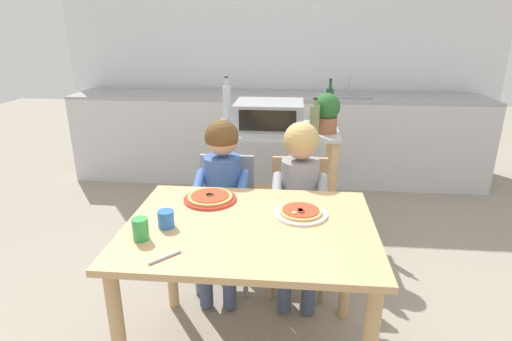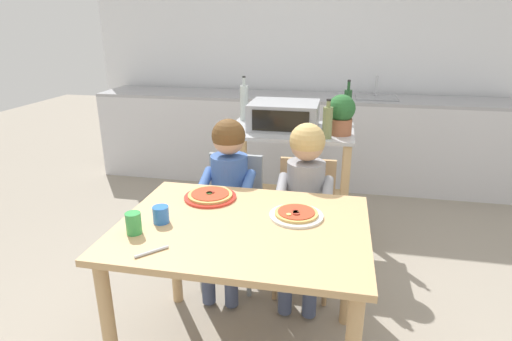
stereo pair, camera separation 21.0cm
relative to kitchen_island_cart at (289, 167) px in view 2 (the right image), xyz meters
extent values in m
plane|color=gray|center=(-0.05, -0.14, -0.58)|extent=(11.82, 11.82, 0.00)
cube|color=silver|center=(-0.05, 1.70, 0.77)|extent=(4.70, 0.12, 2.70)
cube|color=silver|center=(-0.05, 1.29, -0.14)|extent=(4.23, 0.60, 0.87)
cube|color=#9E9EA3|center=(-0.05, 1.29, 0.31)|extent=(4.23, 0.60, 0.03)
cube|color=gray|center=(0.69, 1.29, 0.32)|extent=(0.40, 0.33, 0.02)
cylinder|color=#B7BABF|center=(0.69, 1.41, 0.42)|extent=(0.02, 0.02, 0.20)
cube|color=#B7BABF|center=(0.00, 0.00, 0.28)|extent=(0.91, 0.60, 0.02)
cube|color=tan|center=(0.00, 0.00, -0.27)|extent=(0.84, 0.55, 0.02)
cube|color=tan|center=(-0.42, -0.26, -0.15)|extent=(0.05, 0.05, 0.85)
cube|color=tan|center=(0.42, -0.26, -0.15)|extent=(0.05, 0.05, 0.85)
cube|color=tan|center=(-0.42, 0.26, -0.15)|extent=(0.05, 0.05, 0.85)
cube|color=tan|center=(0.42, 0.26, -0.15)|extent=(0.05, 0.05, 0.85)
cube|color=#999BA0|center=(-0.05, 0.02, 0.39)|extent=(0.49, 0.40, 0.19)
cube|color=black|center=(-0.05, -0.18, 0.39)|extent=(0.39, 0.01, 0.14)
cylinder|color=black|center=(0.12, -0.18, 0.33)|extent=(0.02, 0.01, 0.02)
cylinder|color=olive|center=(0.27, -0.21, 0.40)|extent=(0.07, 0.07, 0.21)
cylinder|color=olive|center=(0.27, -0.21, 0.52)|extent=(0.03, 0.03, 0.04)
cylinder|color=black|center=(0.27, -0.21, 0.55)|extent=(0.03, 0.03, 0.01)
cylinder|color=#ADB7B2|center=(-0.39, 0.21, 0.43)|extent=(0.07, 0.07, 0.27)
cylinder|color=#ADB7B2|center=(-0.39, 0.21, 0.60)|extent=(0.02, 0.02, 0.06)
cylinder|color=black|center=(-0.39, 0.21, 0.63)|extent=(0.03, 0.03, 0.01)
cylinder|color=#1E4723|center=(0.40, 0.24, 0.42)|extent=(0.06, 0.06, 0.26)
cylinder|color=#1E4723|center=(0.40, 0.24, 0.58)|extent=(0.02, 0.02, 0.06)
cylinder|color=black|center=(0.40, 0.24, 0.62)|extent=(0.02, 0.02, 0.01)
cylinder|color=#9E5B3D|center=(0.36, -0.09, 0.35)|extent=(0.16, 0.16, 0.11)
sphere|color=#28602D|center=(0.36, -0.09, 0.47)|extent=(0.19, 0.19, 0.19)
cube|color=tan|center=(-0.05, -1.32, 0.16)|extent=(1.12, 0.85, 0.03)
cylinder|color=tan|center=(-0.55, -1.68, -0.22)|extent=(0.06, 0.06, 0.72)
cylinder|color=tan|center=(-0.55, -0.96, -0.22)|extent=(0.06, 0.06, 0.72)
cylinder|color=tan|center=(0.45, -0.96, -0.22)|extent=(0.06, 0.06, 0.72)
cube|color=gray|center=(-0.28, -0.69, -0.14)|extent=(0.36, 0.36, 0.04)
cube|color=gray|center=(-0.28, -0.53, 0.05)|extent=(0.34, 0.03, 0.38)
cylinder|color=gray|center=(-0.13, -0.84, -0.36)|extent=(0.03, 0.03, 0.42)
cylinder|color=gray|center=(-0.43, -0.84, -0.36)|extent=(0.03, 0.03, 0.42)
cylinder|color=gray|center=(-0.13, -0.54, -0.36)|extent=(0.03, 0.03, 0.42)
cylinder|color=gray|center=(-0.43, -0.54, -0.36)|extent=(0.03, 0.03, 0.42)
cube|color=tan|center=(0.18, -0.69, -0.14)|extent=(0.36, 0.36, 0.04)
cube|color=tan|center=(0.18, -0.53, 0.05)|extent=(0.34, 0.03, 0.38)
cylinder|color=tan|center=(0.33, -0.84, -0.36)|extent=(0.03, 0.03, 0.42)
cylinder|color=tan|center=(0.03, -0.84, -0.36)|extent=(0.03, 0.03, 0.42)
cylinder|color=tan|center=(0.33, -0.54, -0.36)|extent=(0.03, 0.03, 0.42)
cylinder|color=tan|center=(0.03, -0.54, -0.36)|extent=(0.03, 0.03, 0.42)
cube|color=#424C6B|center=(-0.21, -0.83, -0.10)|extent=(0.10, 0.30, 0.10)
cylinder|color=#424C6B|center=(-0.21, -0.96, -0.34)|extent=(0.08, 0.08, 0.44)
cube|color=#424C6B|center=(-0.35, -0.83, -0.10)|extent=(0.10, 0.30, 0.10)
cylinder|color=#424C6B|center=(-0.35, -0.96, -0.34)|extent=(0.08, 0.08, 0.44)
cylinder|color=#3D60A8|center=(-0.15, -0.79, 0.13)|extent=(0.06, 0.26, 0.15)
cylinder|color=#3D60A8|center=(-0.41, -0.79, 0.13)|extent=(0.06, 0.26, 0.15)
cylinder|color=#3D60A8|center=(-0.28, -0.69, 0.09)|extent=(0.22, 0.22, 0.38)
sphere|color=tan|center=(-0.28, -0.69, 0.39)|extent=(0.19, 0.19, 0.19)
sphere|color=brown|center=(-0.28, -0.69, 0.41)|extent=(0.20, 0.20, 0.20)
cube|color=#424C6B|center=(0.25, -0.83, -0.10)|extent=(0.10, 0.30, 0.10)
cylinder|color=#424C6B|center=(0.25, -0.96, -0.34)|extent=(0.08, 0.08, 0.44)
cube|color=#424C6B|center=(0.11, -0.83, -0.10)|extent=(0.10, 0.30, 0.10)
cylinder|color=#424C6B|center=(0.11, -0.96, -0.34)|extent=(0.08, 0.08, 0.44)
cylinder|color=gray|center=(0.31, -0.79, 0.13)|extent=(0.06, 0.26, 0.15)
cylinder|color=gray|center=(0.05, -0.79, 0.13)|extent=(0.06, 0.26, 0.15)
cylinder|color=gray|center=(0.18, -0.69, 0.09)|extent=(0.22, 0.22, 0.37)
sphere|color=tan|center=(0.18, -0.69, 0.38)|extent=(0.19, 0.19, 0.19)
sphere|color=tan|center=(0.18, -0.69, 0.40)|extent=(0.20, 0.20, 0.20)
cylinder|color=red|center=(-0.28, -1.07, 0.18)|extent=(0.27, 0.27, 0.01)
cylinder|color=tan|center=(-0.28, -1.07, 0.19)|extent=(0.23, 0.23, 0.01)
cylinder|color=#B23D23|center=(-0.28, -1.07, 0.20)|extent=(0.19, 0.19, 0.00)
cylinder|color=maroon|center=(-0.28, -1.06, 0.20)|extent=(0.03, 0.03, 0.01)
cylinder|color=#386628|center=(-0.29, -1.07, 0.20)|extent=(0.02, 0.02, 0.01)
cylinder|color=#386628|center=(-0.28, -1.07, 0.20)|extent=(0.03, 0.03, 0.01)
cylinder|color=white|center=(0.18, -1.20, 0.18)|extent=(0.25, 0.25, 0.01)
cylinder|color=tan|center=(0.18, -1.20, 0.19)|extent=(0.20, 0.20, 0.01)
cylinder|color=#B23D23|center=(0.18, -1.20, 0.20)|extent=(0.17, 0.17, 0.00)
cylinder|color=#DBC666|center=(0.17, -1.22, 0.20)|extent=(0.02, 0.02, 0.01)
cylinder|color=maroon|center=(0.18, -1.23, 0.20)|extent=(0.03, 0.03, 0.01)
cylinder|color=#DBC666|center=(0.15, -1.24, 0.20)|extent=(0.02, 0.02, 0.01)
cylinder|color=maroon|center=(0.17, -1.20, 0.20)|extent=(0.03, 0.03, 0.01)
cylinder|color=#563319|center=(0.18, -1.21, 0.20)|extent=(0.03, 0.03, 0.01)
cylinder|color=green|center=(-0.49, -1.50, 0.22)|extent=(0.07, 0.07, 0.10)
cylinder|color=blue|center=(-0.41, -1.38, 0.21)|extent=(0.07, 0.07, 0.08)
cylinder|color=#B7BABF|center=(-0.34, -1.63, 0.18)|extent=(0.10, 0.11, 0.01)
camera|label=1|loc=(0.13, -2.99, 1.03)|focal=29.22mm
camera|label=2|loc=(0.34, -2.96, 1.03)|focal=29.22mm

